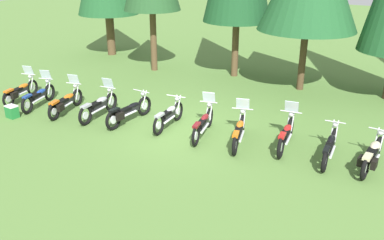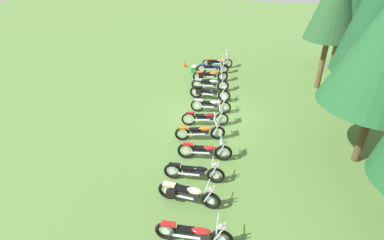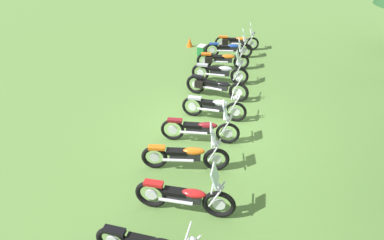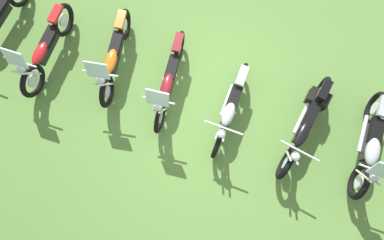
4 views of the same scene
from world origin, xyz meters
name	(u,v)px [view 2 (image 2 of 4)]	position (x,y,z in m)	size (l,w,h in m)	color
ground_plane	(207,118)	(0.00, 0.00, 0.00)	(80.00, 80.00, 0.00)	#547A38
motorcycle_0	(217,62)	(-7.55, -0.77, 0.45)	(0.90, 2.20, 1.35)	black
motorcycle_1	(213,68)	(-6.33, -0.83, 0.45)	(0.89, 2.24, 1.37)	black
motorcycle_2	(210,75)	(-4.88, -0.80, 0.46)	(0.92, 2.31, 1.36)	black
motorcycle_3	(211,84)	(-3.43, -0.48, 0.48)	(0.71, 2.34, 1.38)	black
motorcycle_4	(209,93)	(-2.14, -0.32, 0.45)	(0.76, 2.45, 1.03)	black
motorcycle_5	(211,105)	(-0.63, 0.08, 0.46)	(0.76, 2.18, 1.01)	black
motorcycle_6	(206,117)	(0.78, 0.08, 0.47)	(0.78, 2.33, 1.37)	black
motorcycle_7	(201,131)	(2.10, 0.11, 0.46)	(0.94, 2.28, 1.36)	black
motorcycle_8	(205,150)	(3.52, 0.62, 0.47)	(0.70, 2.31, 1.39)	black
motorcycle_9	(194,172)	(4.93, 0.48, 0.44)	(0.62, 2.37, 1.00)	black
motorcycle_10	(188,193)	(6.13, 0.52, 0.45)	(0.67, 2.29, 1.00)	black
motorcycle_11	(194,233)	(7.69, 1.12, 0.43)	(0.76, 2.39, 1.00)	black
picnic_cooler	(194,69)	(-6.27, -2.20, 0.24)	(0.48, 0.37, 0.48)	#1E7233
traffic_cone	(184,64)	(-7.19, -3.18, 0.24)	(0.32, 0.32, 0.48)	#EA590F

